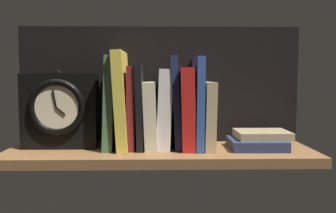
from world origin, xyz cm
name	(u,v)px	position (x,y,z in cm)	size (l,w,h in cm)	color
ground_plane	(160,154)	(0.00, 0.00, -1.25)	(80.78, 23.78, 2.50)	brown
back_panel	(159,85)	(0.00, 11.29, 16.75)	(80.78, 1.20, 33.50)	black
book_green_romantic	(111,102)	(-13.01, 2.31, 12.26)	(2.46, 14.07, 24.52)	#476B44
book_yellow_seinlanguage	(122,100)	(-10.12, 2.31, 12.87)	(2.73, 16.77, 25.75)	gold
book_maroon_dawkins	(132,107)	(-7.47, 2.31, 10.90)	(1.98, 13.04, 21.80)	maroon
book_black_skeptic	(140,106)	(-5.33, 2.31, 11.22)	(1.68, 14.14, 22.43)	black
book_cream_twain	(150,115)	(-2.54, 2.31, 8.85)	(3.30, 13.12, 17.69)	beige
book_white_catcher	(164,109)	(1.20, 2.31, 10.55)	(3.59, 12.39, 21.09)	silver
book_navy_bierce	(175,102)	(4.19, 2.31, 12.27)	(1.80, 12.99, 24.55)	#192147
book_red_requiem	(186,108)	(7.12, 2.31, 10.72)	(3.46, 16.18, 21.44)	red
book_blue_modern	(197,103)	(10.16, 2.31, 12.11)	(2.03, 16.63, 24.21)	#2D4C8E
book_tan_shortstories	(207,115)	(12.83, 2.31, 8.86)	(2.70, 16.34, 17.72)	tan
framed_clock	(59,110)	(-26.71, 1.89, 10.20)	(19.93, 6.92, 20.84)	black
book_stack_side	(258,140)	(26.43, 0.69, 2.24)	(15.99, 12.24, 4.64)	#232D4C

